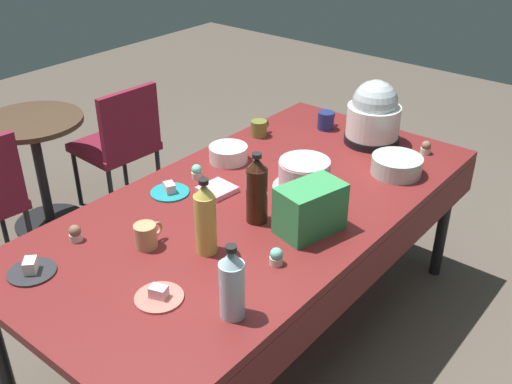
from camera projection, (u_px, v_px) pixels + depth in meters
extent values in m
plane|color=brown|center=(256.00, 333.00, 2.93)|extent=(9.00, 9.00, 0.00)
cube|color=maroon|center=(256.00, 206.00, 2.57)|extent=(2.20, 1.10, 0.04)
cylinder|color=black|center=(444.00, 219.00, 3.19)|extent=(0.06, 0.06, 0.71)
cylinder|color=black|center=(301.00, 168.00, 3.70)|extent=(0.06, 0.06, 0.71)
cube|color=maroon|center=(364.00, 275.00, 2.33)|extent=(2.20, 0.01, 0.18)
cube|color=maroon|center=(170.00, 189.00, 2.93)|extent=(2.20, 0.01, 0.18)
cylinder|color=silver|center=(304.00, 187.00, 2.67)|extent=(0.28, 0.28, 0.01)
cylinder|color=beige|center=(304.00, 174.00, 2.63)|extent=(0.23, 0.23, 0.12)
cylinder|color=silver|center=(305.00, 161.00, 2.60)|extent=(0.23, 0.23, 0.01)
cylinder|color=black|center=(371.00, 139.00, 3.09)|extent=(0.28, 0.28, 0.04)
cylinder|color=white|center=(373.00, 121.00, 3.04)|extent=(0.27, 0.27, 0.16)
sphere|color=#B2BCC1|center=(375.00, 103.00, 2.99)|extent=(0.23, 0.23, 0.23)
cylinder|color=#B2C6BC|center=(397.00, 165.00, 2.78)|extent=(0.24, 0.24, 0.09)
cylinder|color=silver|center=(228.00, 154.00, 2.89)|extent=(0.19, 0.19, 0.08)
cylinder|color=#E07266|center=(159.00, 297.00, 2.00)|extent=(0.17, 0.17, 0.01)
cube|color=beige|center=(159.00, 292.00, 1.99)|extent=(0.06, 0.07, 0.04)
cylinder|color=#2D2D33|center=(32.00, 272.00, 2.13)|extent=(0.17, 0.17, 0.01)
cube|color=white|center=(30.00, 266.00, 2.11)|extent=(0.07, 0.07, 0.05)
cylinder|color=teal|center=(170.00, 192.00, 2.63)|extent=(0.17, 0.17, 0.01)
cube|color=beige|center=(170.00, 187.00, 2.62)|extent=(0.06, 0.07, 0.04)
cylinder|color=beige|center=(197.00, 175.00, 2.75)|extent=(0.05, 0.05, 0.03)
sphere|color=#6BC6B2|center=(196.00, 169.00, 2.74)|extent=(0.05, 0.05, 0.05)
cylinder|color=beige|center=(76.00, 237.00, 2.30)|extent=(0.05, 0.05, 0.03)
sphere|color=brown|center=(75.00, 231.00, 2.29)|extent=(0.05, 0.05, 0.05)
cylinder|color=beige|center=(425.00, 151.00, 2.98)|extent=(0.05, 0.05, 0.03)
sphere|color=brown|center=(426.00, 145.00, 2.96)|extent=(0.05, 0.05, 0.05)
cylinder|color=beige|center=(276.00, 260.00, 2.17)|extent=(0.05, 0.05, 0.03)
sphere|color=#6BC6B2|center=(276.00, 254.00, 2.15)|extent=(0.05, 0.05, 0.05)
cylinder|color=silver|center=(232.00, 290.00, 1.88)|extent=(0.08, 0.08, 0.20)
cone|color=silver|center=(231.00, 258.00, 1.82)|extent=(0.08, 0.08, 0.05)
cylinder|color=black|center=(231.00, 248.00, 1.81)|extent=(0.04, 0.04, 0.02)
cylinder|color=gold|center=(206.00, 224.00, 2.19)|extent=(0.08, 0.08, 0.24)
cone|color=gold|center=(204.00, 190.00, 2.12)|extent=(0.07, 0.07, 0.05)
cylinder|color=black|center=(204.00, 182.00, 2.10)|extent=(0.04, 0.04, 0.02)
cylinder|color=#33190F|center=(257.00, 195.00, 2.38)|extent=(0.09, 0.09, 0.24)
cone|color=#33190F|center=(257.00, 163.00, 2.31)|extent=(0.08, 0.08, 0.05)
cylinder|color=black|center=(257.00, 155.00, 2.29)|extent=(0.04, 0.04, 0.02)
cylinder|color=tan|center=(146.00, 236.00, 2.25)|extent=(0.09, 0.09, 0.10)
torus|color=tan|center=(156.00, 229.00, 2.28)|extent=(0.06, 0.01, 0.06)
cylinder|color=navy|center=(326.00, 121.00, 3.23)|extent=(0.09, 0.09, 0.10)
torus|color=navy|center=(332.00, 117.00, 3.27)|extent=(0.06, 0.01, 0.06)
cylinder|color=olive|center=(259.00, 128.00, 3.15)|extent=(0.08, 0.08, 0.09)
torus|color=olive|center=(265.00, 125.00, 3.19)|extent=(0.05, 0.01, 0.05)
cube|color=#338C4C|center=(310.00, 209.00, 2.32)|extent=(0.29, 0.22, 0.20)
cube|color=pink|center=(217.00, 189.00, 2.64)|extent=(0.15, 0.15, 0.02)
cylinder|color=black|center=(1.00, 214.00, 3.52)|extent=(0.03, 0.03, 0.40)
cylinder|color=black|center=(32.00, 239.00, 3.29)|extent=(0.03, 0.03, 0.40)
cube|color=maroon|center=(114.00, 146.00, 3.82)|extent=(0.46, 0.46, 0.05)
cube|color=maroon|center=(130.00, 122.00, 3.59)|extent=(0.42, 0.06, 0.40)
cylinder|color=black|center=(124.00, 159.00, 4.17)|extent=(0.03, 0.03, 0.40)
cylinder|color=black|center=(77.00, 178.00, 3.92)|extent=(0.03, 0.03, 0.40)
cylinder|color=black|center=(159.00, 176.00, 3.95)|extent=(0.03, 0.03, 0.40)
cylinder|color=black|center=(112.00, 198.00, 3.70)|extent=(0.03, 0.03, 0.40)
cylinder|color=#473323|center=(31.00, 121.00, 3.46)|extent=(0.60, 0.60, 0.03)
cylinder|color=black|center=(41.00, 174.00, 3.63)|extent=(0.06, 0.06, 0.67)
cylinder|color=black|center=(51.00, 222.00, 3.80)|extent=(0.44, 0.44, 0.02)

